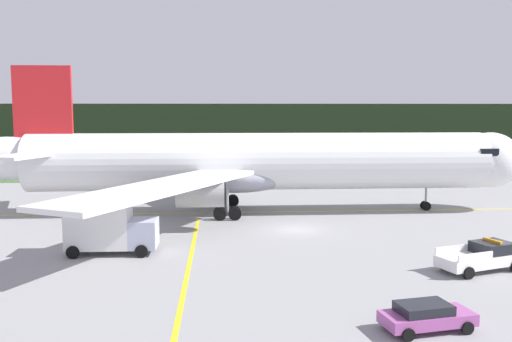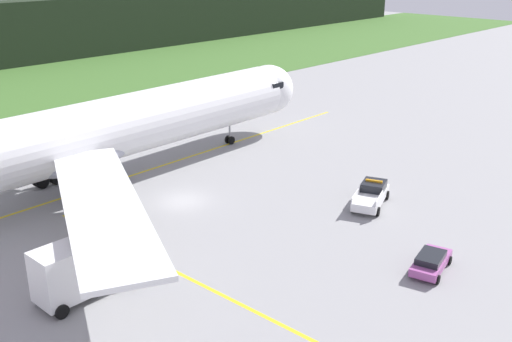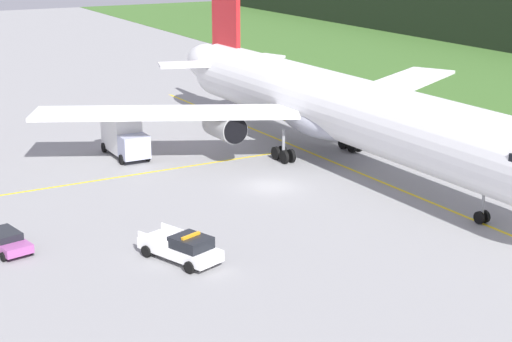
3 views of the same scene
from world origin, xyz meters
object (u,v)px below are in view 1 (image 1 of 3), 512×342
Objects in this scene: ops_pickup_truck at (483,257)px; staff_car at (426,316)px; airliner at (254,163)px; catering_truck at (108,227)px.

staff_car is (-6.85, -9.22, -0.20)m from ops_pickup_truck.
airliner is 9.27× the size of ops_pickup_truck.
ops_pickup_truck is (13.86, -20.48, -4.08)m from airliner.
airliner reaches higher than ops_pickup_truck.
airliner is 25.06m from ops_pickup_truck.
catering_truck is (-24.67, 4.98, 1.01)m from ops_pickup_truck.
airliner reaches higher than catering_truck.
catering_truck is at bearing 168.58° from ops_pickup_truck.
ops_pickup_truck is 0.95× the size of catering_truck.
airliner is 30.81m from staff_car.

